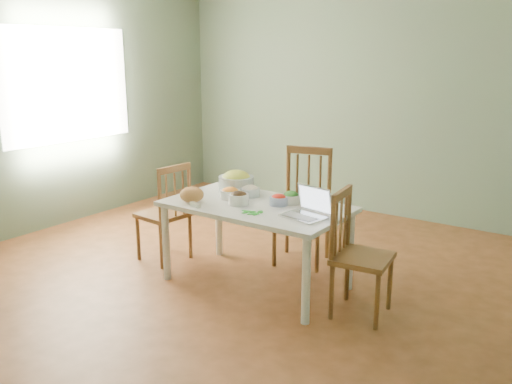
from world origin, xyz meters
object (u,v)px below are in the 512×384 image
Objects in this scene: chair_left at (163,212)px; chair_far at (302,207)px; bread_boule at (192,195)px; laptop at (304,203)px; chair_right at (363,255)px; bowl_squash at (236,181)px; dining_table at (256,245)px.

chair_far is at bearing 126.83° from chair_left.
bread_boule is 0.95m from laptop.
chair_left is 4.67× the size of bread_boule.
chair_right reaches higher than bread_boule.
chair_left is at bearing -156.12° from bowl_squash.
dining_table is 0.66m from laptop.
bread_boule is at bearing -98.69° from bowl_squash.
chair_left is at bearing 83.89° from chair_right.
dining_table is 1.61× the size of chair_left.
dining_table is 0.62m from bowl_squash.
bread_boule is at bearing -159.76° from laptop.
dining_table is at bearing 28.34° from bread_boule.
dining_table is 0.92m from chair_right.
laptop reaches higher than bowl_squash.
dining_table is at bearing -179.75° from laptop.
bread_boule is 0.64× the size of bowl_squash.
bowl_squash is at bearing 118.95° from chair_left.
bread_boule is (0.54, -0.22, 0.29)m from chair_left.
chair_left is 2.92× the size of laptop.
chair_left is at bearing -178.29° from dining_table.
dining_table is 4.77× the size of bowl_squash.
bread_boule is at bearing 73.53° from chair_left.
chair_far is 1.14× the size of chair_left.
bowl_squash is at bearing 81.31° from bread_boule.
chair_left is 0.65m from bread_boule.
laptop is at bearing -21.25° from bowl_squash.
chair_left is 0.75m from bowl_squash.
chair_far is 1.06m from chair_right.
bowl_squash is at bearing -152.99° from chair_far.
bowl_squash is (-0.38, 0.24, 0.43)m from dining_table.
chair_left is at bearing -171.49° from laptop.
dining_table is at bearing -109.35° from chair_far.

